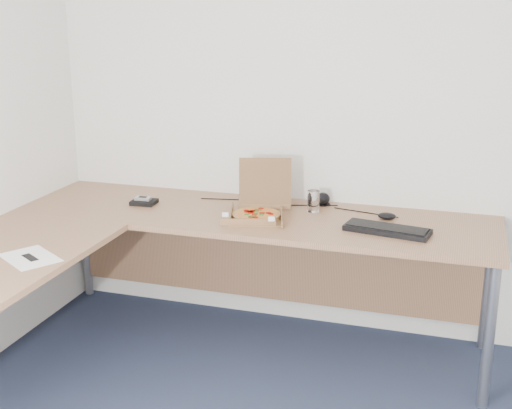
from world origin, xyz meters
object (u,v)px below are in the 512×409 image
(pizza_box, at_px, (257,212))
(keyboard, at_px, (387,230))
(wallet, at_px, (144,202))
(drinking_glass, at_px, (313,201))
(desk, at_px, (163,239))

(pizza_box, distance_m, keyboard, 0.67)
(pizza_box, distance_m, wallet, 0.67)
(drinking_glass, bearing_deg, wallet, -171.26)
(desk, height_order, pizza_box, pizza_box)
(desk, distance_m, drinking_glass, 0.84)
(wallet, bearing_deg, desk, -57.97)
(desk, distance_m, pizza_box, 0.52)
(desk, xyz_separation_m, wallet, (-0.31, 0.43, 0.04))
(desk, relative_size, keyboard, 6.15)
(desk, bearing_deg, keyboard, 17.97)
(drinking_glass, height_order, wallet, drinking_glass)
(keyboard, bearing_deg, wallet, -174.31)
(drinking_glass, distance_m, wallet, 0.93)
(pizza_box, distance_m, drinking_glass, 0.32)
(drinking_glass, bearing_deg, desk, -137.06)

